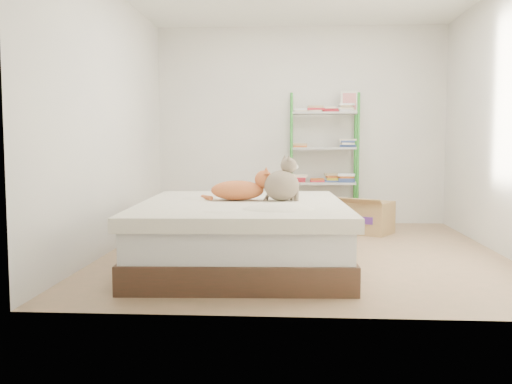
# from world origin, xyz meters

# --- Properties ---
(room) EXTENTS (3.81, 4.21, 2.61)m
(room) POSITION_xyz_m (0.00, 0.00, 1.30)
(room) COLOR tan
(room) RESTS_ON ground
(bed) EXTENTS (1.85, 2.27, 0.56)m
(bed) POSITION_xyz_m (-0.54, -0.62, 0.28)
(bed) COLOR #413221
(bed) RESTS_ON ground
(orange_cat) EXTENTS (0.57, 0.32, 0.23)m
(orange_cat) POSITION_xyz_m (-0.60, -0.49, 0.67)
(orange_cat) COLOR #CE5627
(orange_cat) RESTS_ON bed
(grey_cat) EXTENTS (0.43, 0.41, 0.39)m
(grey_cat) POSITION_xyz_m (-0.20, -0.52, 0.75)
(grey_cat) COLOR #887358
(grey_cat) RESTS_ON bed
(shelf_unit) EXTENTS (0.88, 0.36, 1.74)m
(shelf_unit) POSITION_xyz_m (0.31, 1.88, 0.89)
(shelf_unit) COLOR green
(shelf_unit) RESTS_ON ground
(cardboard_box) EXTENTS (0.69, 0.72, 0.44)m
(cardboard_box) POSITION_xyz_m (0.78, 1.22, 0.19)
(cardboard_box) COLOR #A28051
(cardboard_box) RESTS_ON ground
(white_bin) EXTENTS (0.30, 0.27, 0.34)m
(white_bin) POSITION_xyz_m (-1.08, 1.85, 0.17)
(white_bin) COLOR silver
(white_bin) RESTS_ON ground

